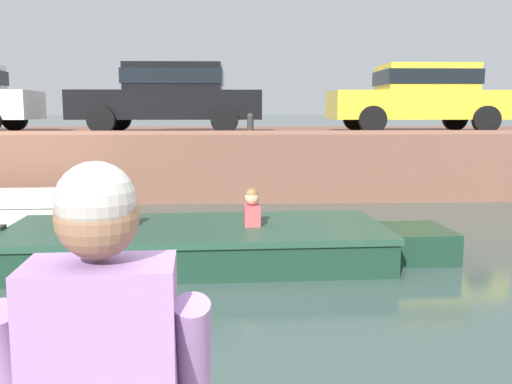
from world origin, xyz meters
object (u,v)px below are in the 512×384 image
Objects in this scene: car_left_inner_black at (171,95)px; car_centre_yellow at (420,95)px; mooring_bollard_mid at (250,123)px; motorboat_passing at (214,243)px.

car_centre_yellow is (5.77, 0.00, -0.00)m from car_left_inner_black.
motorboat_passing is at bearing -97.25° from mooring_bollard_mid.
car_centre_yellow is at bearing 15.55° from mooring_bollard_mid.
motorboat_passing is 6.41m from car_left_inner_black.
mooring_bollard_mid is (-3.98, -1.11, -0.61)m from car_centre_yellow.
car_centre_yellow reaches higher than mooring_bollard_mid.
mooring_bollard_mid is at bearing 82.75° from motorboat_passing.
car_left_inner_black reaches higher than motorboat_passing.
car_left_inner_black is at bearing 148.23° from mooring_bollard_mid.
car_centre_yellow is 9.09× the size of mooring_bollard_mid.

